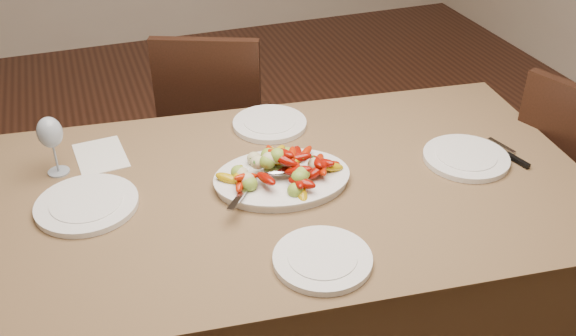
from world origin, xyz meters
The scene contains 13 objects.
floor centered at (0.00, 0.00, 0.00)m, with size 6.00×6.00×0.00m, color #3B1D12.
dining_table centered at (-0.08, -0.24, 0.38)m, with size 1.84×1.04×0.76m, color brown.
chair_far centered at (-0.07, 0.70, 0.47)m, with size 0.42×0.42×0.95m, color black, non-canonical shape.
serving_platter centered at (-0.09, -0.22, 0.77)m, with size 0.40×0.30×0.02m, color white.
roasted_vegetables centered at (-0.09, -0.22, 0.83)m, with size 0.33×0.22×0.09m, color #7B0A02, non-canonical shape.
serving_spoon centered at (-0.16, -0.25, 0.81)m, with size 0.28×0.06×0.03m, color #9EA0A8, non-canonical shape.
plate_left centered at (-0.66, -0.15, 0.77)m, with size 0.29×0.29×0.02m, color white.
plate_right centered at (0.51, -0.29, 0.77)m, with size 0.27×0.27×0.02m, color white.
plate_far centered at (-0.02, 0.13, 0.77)m, with size 0.26×0.26×0.02m, color white.
plate_near centered at (-0.11, -0.59, 0.77)m, with size 0.26×0.26×0.02m, color white.
wine_glass centered at (-0.72, 0.07, 0.86)m, with size 0.08×0.08×0.20m, color #8C99A5, non-canonical shape.
menu_card centered at (-0.59, 0.12, 0.76)m, with size 0.15×0.21×0.00m, color silver.
table_knife centered at (0.66, -0.31, 0.76)m, with size 0.02×0.20×0.01m, color #9EA0A8, non-canonical shape.
Camera 1 is at (-0.60, -1.73, 1.86)m, focal length 40.00 mm.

